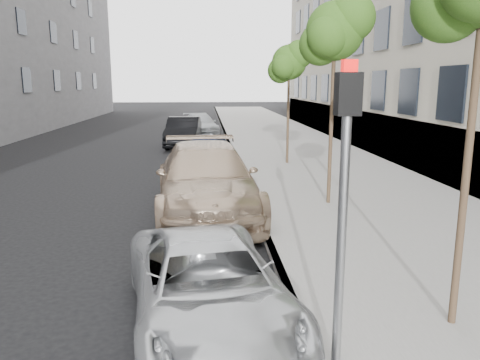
{
  "coord_description": "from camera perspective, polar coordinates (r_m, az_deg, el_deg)",
  "views": [
    {
      "loc": [
        -0.1,
        -4.1,
        3.33
      ],
      "look_at": [
        0.55,
        4.65,
        1.5
      ],
      "focal_mm": 35.0,
      "sensor_mm": 36.0,
      "label": 1
    }
  ],
  "objects": [
    {
      "name": "sedan_rear",
      "position": [
        30.68,
        -4.88,
        6.76
      ],
      "size": [
        2.66,
        4.9,
        1.35
      ],
      "primitive_type": "imported",
      "rotation": [
        0.0,
        0.0,
        0.17
      ],
      "color": "#9EA2A5",
      "rests_on": "ground"
    },
    {
      "name": "sidewalk",
      "position": [
        28.63,
        4.66,
        5.19
      ],
      "size": [
        6.4,
        72.0,
        0.14
      ],
      "primitive_type": "cube",
      "color": "gray",
      "rests_on": "ground"
    },
    {
      "name": "suv",
      "position": [
        12.06,
        -4.14,
        0.06
      ],
      "size": [
        2.87,
        6.26,
        1.78
      ],
      "primitive_type": "imported",
      "rotation": [
        0.0,
        0.0,
        0.06
      ],
      "color": "tan",
      "rests_on": "ground"
    },
    {
      "name": "tree_mid",
      "position": [
        12.62,
        11.62,
        17.36
      ],
      "size": [
        1.79,
        1.59,
        5.36
      ],
      "color": "#38281C",
      "rests_on": "sidewalk"
    },
    {
      "name": "sedan_blue",
      "position": [
        18.12,
        -4.19,
        3.42
      ],
      "size": [
        2.28,
        4.37,
        1.42
      ],
      "primitive_type": "imported",
      "rotation": [
        0.0,
        0.0,
        -0.15
      ],
      "color": "black",
      "rests_on": "ground"
    },
    {
      "name": "sedan_black",
      "position": [
        25.06,
        -6.89,
        5.83
      ],
      "size": [
        1.87,
        4.77,
        1.55
      ],
      "primitive_type": "imported",
      "rotation": [
        0.0,
        0.0,
        -0.05
      ],
      "color": "black",
      "rests_on": "ground"
    },
    {
      "name": "minivan",
      "position": [
        6.55,
        -3.94,
        -12.8
      ],
      "size": [
        2.71,
        4.65,
        1.22
      ],
      "primitive_type": "imported",
      "rotation": [
        0.0,
        0.0,
        0.16
      ],
      "color": "silver",
      "rests_on": "ground"
    },
    {
      "name": "curb",
      "position": [
        28.32,
        -1.63,
        5.15
      ],
      "size": [
        0.15,
        72.0,
        0.14
      ],
      "primitive_type": "cube",
      "color": "#9E9B93",
      "rests_on": "ground"
    },
    {
      "name": "signal_pole",
      "position": [
        4.89,
        12.52,
        -1.18
      ],
      "size": [
        0.24,
        0.19,
        3.41
      ],
      "rotation": [
        0.0,
        0.0,
        0.02
      ],
      "color": "#939699",
      "rests_on": "sidewalk"
    },
    {
      "name": "tree_far",
      "position": [
        18.91,
        6.09,
        14.07
      ],
      "size": [
        1.7,
        1.5,
        4.82
      ],
      "color": "#38281C",
      "rests_on": "sidewalk"
    }
  ]
}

